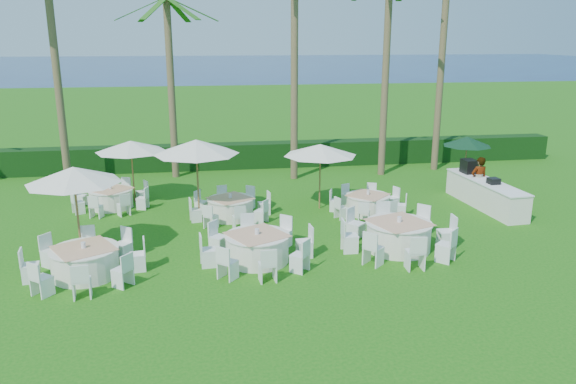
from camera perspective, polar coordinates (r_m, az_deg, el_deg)
The scene contains 21 objects.
ground at distance 16.33m, azimuth -5.11°, elevation -7.06°, with size 120.00×120.00×0.00m, color #155D10.
hedge at distance 27.66m, azimuth -6.83°, elevation 3.64°, with size 34.00×1.00×1.20m, color black.
ocean at distance 117.23m, azimuth -8.58°, elevation 12.34°, with size 260.00×260.00×0.00m, color #060D41.
banquet_table_a at distance 16.16m, azimuth -19.92°, elevation -6.62°, with size 3.19×3.19×0.96m.
banquet_table_b at distance 16.17m, azimuth -3.14°, elevation -5.61°, with size 3.27×3.27×0.98m.
banquet_table_c at distance 17.33m, azimuth 11.16°, elevation -4.31°, with size 3.49×3.49×1.05m.
banquet_table_d at distance 22.18m, azimuth -17.52°, elevation -0.56°, with size 2.84×2.84×0.88m.
banquet_table_e at distance 20.06m, azimuth -5.86°, elevation -1.56°, with size 2.91×2.91×0.89m.
banquet_table_f at distance 20.67m, azimuth 8.10°, elevation -1.17°, with size 2.70×2.70×0.86m.
umbrella_a at distance 16.95m, azimuth -20.97°, elevation 1.62°, with size 2.68×2.68×2.72m.
umbrella_b at distance 19.38m, azimuth -9.31°, elevation 4.54°, with size 2.93×2.93×2.88m.
umbrella_c at distance 22.28m, azimuth -15.68°, elevation 4.50°, with size 2.69×2.69×2.42m.
umbrella_d at distance 20.63m, azimuth 3.30°, elevation 4.29°, with size 2.71×2.71×2.46m.
umbrella_green at distance 24.50m, azimuth 17.75°, elevation 4.91°, with size 1.99×1.99×2.24m.
buffet_table at distance 22.47m, azimuth 19.36°, elevation -0.07°, with size 1.24×4.46×1.56m.
staff_person at distance 22.86m, azimuth 18.80°, elevation 1.17°, with size 0.66×0.43×1.81m, color gray.
palm_a at distance 25.62m, azimuth -22.48°, elevation 11.53°, with size 4.37×4.24×9.03m.
palm_b at distance 25.75m, azimuth -11.83°, elevation 11.06°, with size 4.40×4.15×7.88m.
palm_c at distance 24.84m, azimuth 0.66°, elevation 14.04°, with size 4.40×4.16×10.26m.
palm_d at distance 26.01m, azimuth 9.91°, elevation 12.28°, with size 4.40×3.96×8.83m.
palm_e at distance 27.59m, azimuth 15.46°, elevation 14.34°, with size 4.24×4.37×10.91m.
Camera 1 is at (-0.88, -15.06, 6.27)m, focal length 35.00 mm.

